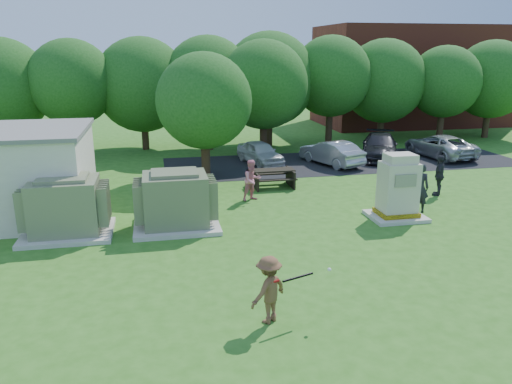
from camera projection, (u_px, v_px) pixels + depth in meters
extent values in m
plane|color=#2D6619|center=(284.00, 274.00, 14.19)|extent=(120.00, 120.00, 0.00)
cube|color=maroon|center=(411.00, 76.00, 41.97)|extent=(15.00, 8.00, 8.00)
cube|color=#232326|center=(343.00, 162.00, 28.25)|extent=(20.00, 6.00, 0.01)
cube|color=beige|center=(68.00, 233.00, 17.16)|extent=(3.00, 2.40, 0.15)
cube|color=#6E7554|center=(65.00, 206.00, 16.89)|extent=(2.20, 1.80, 1.80)
cube|color=#6E7554|center=(62.00, 178.00, 16.62)|extent=(1.60, 1.30, 0.12)
cube|color=#6E7554|center=(25.00, 207.00, 16.64)|extent=(0.32, 1.50, 1.35)
cube|color=#6E7554|center=(104.00, 203.00, 17.13)|extent=(0.32, 1.50, 1.35)
cube|color=beige|center=(177.00, 225.00, 17.87)|extent=(3.00, 2.40, 0.15)
cube|color=#646D4C|center=(176.00, 199.00, 17.60)|extent=(2.20, 1.80, 1.80)
cube|color=#646D4C|center=(174.00, 173.00, 17.34)|extent=(1.60, 1.30, 0.12)
cube|color=#646D4C|center=(139.00, 201.00, 17.35)|extent=(0.32, 1.50, 1.35)
cube|color=#646D4C|center=(211.00, 197.00, 17.84)|extent=(0.32, 1.50, 1.35)
cube|color=beige|center=(396.00, 216.00, 18.86)|extent=(2.03, 1.66, 0.14)
cube|color=yellow|center=(396.00, 212.00, 18.82)|extent=(1.43, 1.15, 0.17)
cube|color=beige|center=(398.00, 187.00, 18.55)|extent=(1.29, 1.01, 1.84)
cube|color=beige|center=(400.00, 158.00, 18.25)|extent=(1.06, 0.83, 0.32)
cube|color=gray|center=(406.00, 181.00, 17.94)|extent=(0.83, 0.04, 0.46)
cube|color=black|center=(273.00, 170.00, 22.92)|extent=(1.95, 0.76, 0.07)
cube|color=black|center=(270.00, 174.00, 23.57)|extent=(1.95, 0.27, 0.05)
cube|color=black|center=(276.00, 180.00, 22.45)|extent=(1.95, 0.27, 0.05)
cube|color=black|center=(255.00, 179.00, 22.87)|extent=(0.09, 1.46, 0.80)
cube|color=black|center=(291.00, 178.00, 23.19)|extent=(0.09, 1.46, 0.80)
imported|color=brown|center=(269.00, 290.00, 11.49)|extent=(1.21, 1.11, 1.63)
imported|color=black|center=(419.00, 188.00, 19.34)|extent=(0.85, 0.74, 1.96)
imported|color=#D36F82|center=(252.00, 180.00, 20.87)|extent=(1.03, 0.93, 1.74)
imported|color=#27262C|center=(439.00, 175.00, 21.60)|extent=(0.99, 1.08, 1.77)
imported|color=silver|center=(260.00, 152.00, 27.72)|extent=(2.39, 3.93, 1.25)
imported|color=#A5A5AA|center=(331.00, 153.00, 27.44)|extent=(2.78, 4.30, 1.34)
imported|color=black|center=(380.00, 146.00, 29.02)|extent=(3.82, 5.25, 1.41)
imported|color=#B2B3B7|center=(439.00, 146.00, 29.41)|extent=(2.81, 5.03, 1.33)
cylinder|color=black|center=(298.00, 277.00, 11.54)|extent=(0.82, 0.34, 0.06)
cylinder|color=maroon|center=(275.00, 282.00, 11.32)|extent=(0.23, 0.14, 0.06)
sphere|color=white|center=(329.00, 270.00, 11.59)|extent=(0.09, 0.09, 0.09)
cylinder|color=#47301E|center=(8.00, 135.00, 29.82)|extent=(0.44, 0.44, 2.40)
sphere|color=#235B1C|center=(2.00, 86.00, 29.03)|extent=(5.60, 5.60, 5.60)
cylinder|color=#47301E|center=(77.00, 131.00, 29.97)|extent=(0.44, 0.44, 2.80)
sphere|color=#235B1C|center=(72.00, 82.00, 29.17)|extent=(5.00, 5.00, 5.00)
cylinder|color=#47301E|center=(145.00, 131.00, 31.56)|extent=(0.44, 0.44, 2.30)
sphere|color=#235B1C|center=(142.00, 85.00, 30.77)|extent=(5.80, 5.80, 5.80)
cylinder|color=#47301E|center=(209.00, 128.00, 31.43)|extent=(0.44, 0.44, 2.70)
sphere|color=#235B1C|center=(208.00, 80.00, 30.61)|extent=(5.40, 5.40, 5.40)
cylinder|color=#47301E|center=(269.00, 127.00, 32.79)|extent=(0.44, 0.44, 2.50)
sphere|color=#235B1C|center=(269.00, 79.00, 31.95)|extent=(6.00, 6.00, 6.00)
cylinder|color=#47301E|center=(329.00, 123.00, 33.13)|extent=(0.44, 0.44, 2.90)
sphere|color=#235B1C|center=(331.00, 76.00, 32.30)|extent=(5.20, 5.20, 5.20)
cylinder|color=#47301E|center=(381.00, 123.00, 34.53)|extent=(0.44, 0.44, 2.40)
sphere|color=#235B1C|center=(384.00, 81.00, 33.74)|extent=(5.60, 5.60, 5.60)
cylinder|color=#47301E|center=(440.00, 122.00, 34.42)|extent=(0.44, 0.44, 2.60)
sphere|color=#235B1C|center=(445.00, 82.00, 33.67)|extent=(4.80, 4.80, 4.80)
cylinder|color=#47301E|center=(486.00, 120.00, 35.77)|extent=(0.44, 0.44, 2.50)
sphere|color=#235B1C|center=(492.00, 79.00, 34.98)|extent=(5.40, 5.40, 5.40)
cylinder|color=#47301E|center=(206.00, 154.00, 24.50)|extent=(0.44, 0.44, 2.40)
sphere|color=#235B1C|center=(204.00, 101.00, 23.79)|extent=(4.60, 4.60, 4.60)
cylinder|color=#47301E|center=(263.00, 133.00, 29.95)|extent=(0.44, 0.44, 2.60)
sphere|color=#235B1C|center=(264.00, 85.00, 29.16)|extent=(5.20, 5.20, 5.20)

